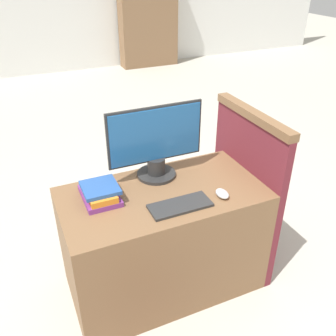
{
  "coord_description": "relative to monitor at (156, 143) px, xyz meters",
  "views": [
    {
      "loc": [
        -0.7,
        -1.35,
        1.93
      ],
      "look_at": [
        0.02,
        0.28,
        0.9
      ],
      "focal_mm": 40.0,
      "sensor_mm": 36.0,
      "label": 1
    }
  ],
  "objects": [
    {
      "name": "ground_plane",
      "position": [
        -0.04,
        -0.51,
        -0.95
      ],
      "size": [
        20.0,
        20.0,
        0.0
      ],
      "primitive_type": "plane",
      "color": "#BCB7A8"
    },
    {
      "name": "desk",
      "position": [
        -0.04,
        -0.19,
        -0.58
      ],
      "size": [
        1.19,
        0.63,
        0.73
      ],
      "color": "brown",
      "rests_on": "ground_plane"
    },
    {
      "name": "carrel_divider",
      "position": [
        0.58,
        -0.14,
        -0.38
      ],
      "size": [
        0.07,
        0.73,
        1.11
      ],
      "color": "maroon",
      "rests_on": "ground_plane"
    },
    {
      "name": "monitor",
      "position": [
        0.0,
        0.0,
        0.0
      ],
      "size": [
        0.59,
        0.24,
        0.46
      ],
      "color": "#282828",
      "rests_on": "desk"
    },
    {
      "name": "keyboard",
      "position": [
        -0.01,
        -0.36,
        -0.21
      ],
      "size": [
        0.35,
        0.15,
        0.02
      ],
      "color": "#2D2D2D",
      "rests_on": "desk"
    },
    {
      "name": "mouse",
      "position": [
        0.25,
        -0.37,
        -0.2
      ],
      "size": [
        0.06,
        0.1,
        0.04
      ],
      "color": "silver",
      "rests_on": "desk"
    },
    {
      "name": "book_stack",
      "position": [
        -0.39,
        -0.11,
        -0.18
      ],
      "size": [
        0.2,
        0.28,
        0.09
      ],
      "color": "#7A3384",
      "rests_on": "desk"
    },
    {
      "name": "bookshelf_far",
      "position": [
        1.92,
        5.08,
        0.02
      ],
      "size": [
        1.08,
        0.32,
        1.94
      ],
      "color": "#846042",
      "rests_on": "ground_plane"
    }
  ]
}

